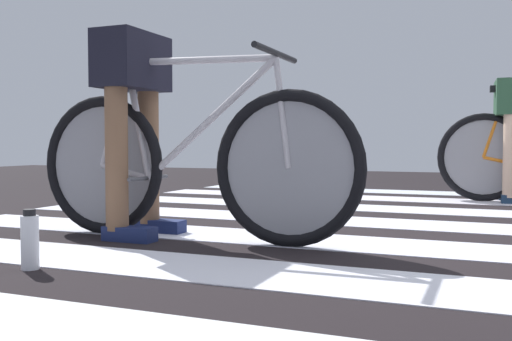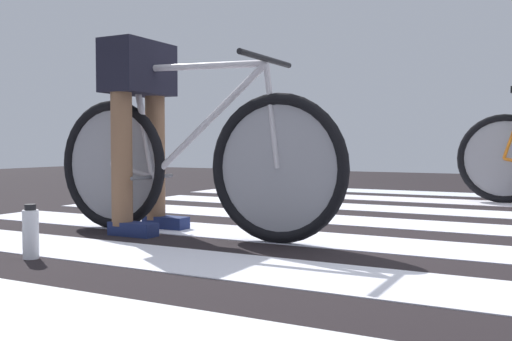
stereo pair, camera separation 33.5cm
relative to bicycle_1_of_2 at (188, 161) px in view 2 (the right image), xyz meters
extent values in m
cube|color=black|center=(1.08, 0.35, -0.40)|extent=(18.00, 14.00, 0.02)
cube|color=silver|center=(1.00, -0.55, -0.38)|extent=(5.20, 0.44, 0.00)
cube|color=silver|center=(1.00, 0.19, -0.38)|extent=(5.20, 0.44, 0.00)
cube|color=silver|center=(0.93, 0.95, -0.38)|extent=(5.20, 0.44, 0.00)
cube|color=silver|center=(1.18, 1.70, -0.38)|extent=(5.20, 0.44, 0.00)
cube|color=silver|center=(1.07, 2.48, -0.38)|extent=(5.20, 0.44, 0.00)
cube|color=silver|center=(1.13, 3.21, -0.38)|extent=(5.20, 0.44, 0.00)
torus|color=black|center=(-0.51, 0.00, -0.03)|extent=(0.72, 0.06, 0.72)
torus|color=black|center=(0.51, 0.00, -0.03)|extent=(0.72, 0.06, 0.72)
cylinder|color=gray|center=(-0.51, 0.00, -0.03)|extent=(0.61, 0.01, 0.61)
cylinder|color=gray|center=(0.51, 0.00, -0.03)|extent=(0.61, 0.01, 0.61)
cylinder|color=#BAB5BC|center=(0.05, 0.00, 0.48)|extent=(0.80, 0.03, 0.05)
cylinder|color=#BAB5BC|center=(0.11, 0.00, 0.19)|extent=(0.70, 0.03, 0.59)
cylinder|color=#BAB5BC|center=(-0.29, 0.00, 0.20)|extent=(0.15, 0.03, 0.59)
cylinder|color=#BAB5BC|center=(-0.37, 0.00, -0.06)|extent=(0.29, 0.03, 0.09)
cylinder|color=#BAB5BC|center=(-0.43, 0.00, 0.23)|extent=(0.18, 0.03, 0.53)
cylinder|color=#BAB5BC|center=(0.48, 0.00, 0.22)|extent=(0.09, 0.03, 0.50)
cube|color=black|center=(-0.35, 0.00, 0.52)|extent=(0.24, 0.09, 0.05)
cylinder|color=black|center=(0.45, 0.00, 0.49)|extent=(0.03, 0.52, 0.03)
cylinder|color=#4C4C51|center=(-0.23, 0.00, -0.09)|extent=(0.02, 0.34, 0.02)
cylinder|color=brown|center=(-0.32, 0.14, 0.13)|extent=(0.11, 0.11, 0.93)
cylinder|color=brown|center=(-0.32, -0.14, 0.13)|extent=(0.11, 0.11, 0.93)
cube|color=black|center=(-0.32, 0.00, 0.50)|extent=(0.22, 0.41, 0.28)
cube|color=navy|center=(-0.25, 0.14, -0.35)|extent=(0.26, 0.10, 0.07)
cube|color=navy|center=(-0.25, -0.14, -0.35)|extent=(0.26, 0.10, 0.07)
torus|color=black|center=(1.30, 2.57, -0.03)|extent=(0.72, 0.10, 0.72)
cylinder|color=gray|center=(1.30, 2.57, -0.03)|extent=(0.61, 0.04, 0.61)
cylinder|color=white|center=(-0.23, -0.81, -0.28)|extent=(0.06, 0.06, 0.20)
cylinder|color=black|center=(-0.23, -0.81, -0.17)|extent=(0.05, 0.05, 0.02)
camera|label=1|loc=(1.37, -2.48, 0.09)|focal=40.69mm
camera|label=2|loc=(1.71, -2.48, 0.09)|focal=40.69mm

